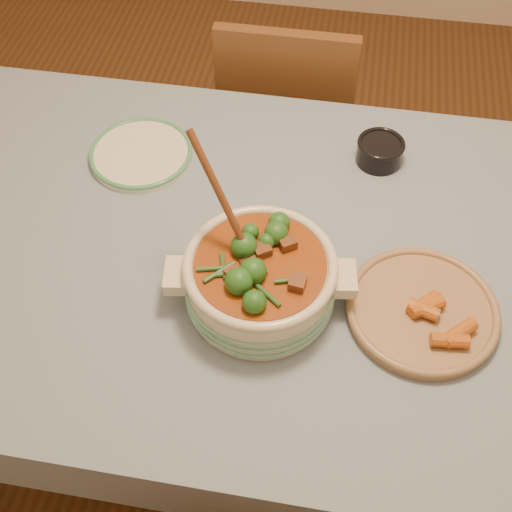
{
  "coord_description": "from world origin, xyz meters",
  "views": [
    {
      "loc": [
        0.16,
        -0.88,
        1.88
      ],
      "look_at": [
        0.03,
        -0.1,
        0.86
      ],
      "focal_mm": 45.0,
      "sensor_mm": 36.0,
      "label": 1
    }
  ],
  "objects_px": {
    "stew_casserole": "(260,276)",
    "fried_plate": "(423,309)",
    "condiment_bowl": "(380,150)",
    "dining_table": "(251,273)",
    "white_plate": "(141,154)",
    "chair_far": "(287,117)"
  },
  "relations": [
    {
      "from": "dining_table",
      "to": "condiment_bowl",
      "type": "height_order",
      "value": "condiment_bowl"
    },
    {
      "from": "white_plate",
      "to": "chair_far",
      "type": "relative_size",
      "value": 0.31
    },
    {
      "from": "condiment_bowl",
      "to": "fried_plate",
      "type": "height_order",
      "value": "condiment_bowl"
    },
    {
      "from": "chair_far",
      "to": "stew_casserole",
      "type": "bearing_deg",
      "value": 93.46
    },
    {
      "from": "condiment_bowl",
      "to": "stew_casserole",
      "type": "bearing_deg",
      "value": -116.08
    },
    {
      "from": "fried_plate",
      "to": "white_plate",
      "type": "bearing_deg",
      "value": 153.0
    },
    {
      "from": "dining_table",
      "to": "white_plate",
      "type": "xyz_separation_m",
      "value": [
        -0.32,
        0.24,
        0.1
      ]
    },
    {
      "from": "fried_plate",
      "to": "chair_far",
      "type": "xyz_separation_m",
      "value": [
        -0.39,
        0.88,
        -0.28
      ]
    },
    {
      "from": "stew_casserole",
      "to": "condiment_bowl",
      "type": "relative_size",
      "value": 3.15
    },
    {
      "from": "white_plate",
      "to": "fried_plate",
      "type": "bearing_deg",
      "value": -27.0
    },
    {
      "from": "dining_table",
      "to": "fried_plate",
      "type": "height_order",
      "value": "fried_plate"
    },
    {
      "from": "stew_casserole",
      "to": "chair_far",
      "type": "xyz_separation_m",
      "value": [
        -0.06,
        0.89,
        -0.34
      ]
    },
    {
      "from": "stew_casserole",
      "to": "fried_plate",
      "type": "xyz_separation_m",
      "value": [
        0.34,
        0.02,
        -0.06
      ]
    },
    {
      "from": "dining_table",
      "to": "chair_far",
      "type": "xyz_separation_m",
      "value": [
        -0.02,
        0.76,
        -0.17
      ]
    },
    {
      "from": "stew_casserole",
      "to": "chair_far",
      "type": "height_order",
      "value": "stew_casserole"
    },
    {
      "from": "stew_casserole",
      "to": "condiment_bowl",
      "type": "distance_m",
      "value": 0.51
    },
    {
      "from": "fried_plate",
      "to": "stew_casserole",
      "type": "bearing_deg",
      "value": -177.3
    },
    {
      "from": "dining_table",
      "to": "stew_casserole",
      "type": "relative_size",
      "value": 4.25
    },
    {
      "from": "dining_table",
      "to": "condiment_bowl",
      "type": "relative_size",
      "value": 13.39
    },
    {
      "from": "dining_table",
      "to": "stew_casserole",
      "type": "distance_m",
      "value": 0.22
    },
    {
      "from": "stew_casserole",
      "to": "fried_plate",
      "type": "bearing_deg",
      "value": 2.7
    },
    {
      "from": "dining_table",
      "to": "fried_plate",
      "type": "xyz_separation_m",
      "value": [
        0.38,
        -0.11,
        0.11
      ]
    }
  ]
}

